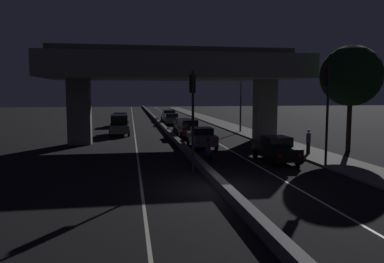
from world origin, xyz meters
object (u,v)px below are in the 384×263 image
at_px(car_black_lead, 276,149).
at_px(car_grey_lead_oncoming, 119,125).
at_px(pedestrian_on_sidewalk, 308,142).
at_px(car_grey_second, 202,137).
at_px(car_dark_red_third, 188,128).
at_px(car_dark_green_fourth, 183,125).
at_px(motorcycle_blue_filtering_near, 208,150).
at_px(traffic_light_left_of_median, 193,104).
at_px(traffic_light_right_of_median, 327,99).
at_px(street_lamp, 239,88).
at_px(car_grey_fifth, 171,119).
at_px(car_taxi_yellow_second_oncoming, 120,119).
at_px(car_silver_sixth, 169,115).

relative_size(car_black_lead, car_grey_lead_oncoming, 0.97).
bearing_deg(car_grey_lead_oncoming, pedestrian_on_sidewalk, 39.91).
xyz_separation_m(car_grey_second, car_dark_red_third, (0.02, 7.26, 0.10)).
xyz_separation_m(car_black_lead, car_dark_red_third, (-3.32, 13.90, 0.10)).
xyz_separation_m(car_black_lead, car_grey_second, (-3.34, 6.64, 0.01)).
bearing_deg(pedestrian_on_sidewalk, car_dark_green_fourth, 109.18).
bearing_deg(car_dark_red_third, pedestrian_on_sidewalk, -154.03).
bearing_deg(car_dark_red_third, motorcycle_blue_filtering_near, 175.06).
bearing_deg(car_dark_green_fourth, traffic_light_left_of_median, 175.13).
height_order(traffic_light_right_of_median, car_dark_green_fourth, traffic_light_right_of_median).
bearing_deg(street_lamp, motorcycle_blue_filtering_near, -112.77).
bearing_deg(traffic_light_right_of_median, car_grey_fifth, 100.17).
height_order(traffic_light_left_of_median, pedestrian_on_sidewalk, traffic_light_left_of_median).
xyz_separation_m(car_grey_fifth, car_taxi_yellow_second_oncoming, (-6.66, -1.51, 0.14)).
height_order(street_lamp, car_dark_red_third, street_lamp).
bearing_deg(car_dark_red_third, car_black_lead, -168.53).
distance_m(car_grey_fifth, motorcycle_blue_filtering_near, 27.02).
relative_size(car_dark_green_fourth, car_grey_lead_oncoming, 0.93).
height_order(car_grey_second, car_grey_fifth, car_grey_second).
distance_m(traffic_light_left_of_median, car_dark_red_third, 16.37).
bearing_deg(pedestrian_on_sidewalk, car_silver_sixth, 100.44).
bearing_deg(car_grey_fifth, street_lamp, -151.35).
distance_m(car_dark_red_third, car_grey_lead_oncoming, 6.98).
height_order(car_dark_green_fourth, car_grey_lead_oncoming, car_grey_lead_oncoming).
relative_size(car_dark_red_third, car_dark_green_fourth, 1.02).
bearing_deg(street_lamp, car_dark_red_third, -154.33).
relative_size(car_silver_sixth, car_taxi_yellow_second_oncoming, 1.17).
bearing_deg(car_black_lead, car_silver_sixth, 5.11).
relative_size(car_dark_red_third, car_silver_sixth, 0.90).
bearing_deg(car_black_lead, car_dark_green_fourth, 9.08).
height_order(car_grey_lead_oncoming, pedestrian_on_sidewalk, car_grey_lead_oncoming).
xyz_separation_m(traffic_light_left_of_median, car_black_lead, (5.52, 2.09, -2.86)).
bearing_deg(motorcycle_blue_filtering_near, pedestrian_on_sidewalk, -87.33).
xyz_separation_m(car_dark_red_third, car_grey_lead_oncoming, (-6.54, 2.44, 0.18)).
relative_size(traffic_light_left_of_median, car_dark_red_third, 1.27).
bearing_deg(car_black_lead, car_grey_lead_oncoming, 31.28).
xyz_separation_m(car_taxi_yellow_second_oncoming, pedestrian_on_sidewalk, (13.05, -24.80, 0.04)).
xyz_separation_m(car_grey_second, car_silver_sixth, (0.35, 28.11, 0.05)).
relative_size(car_dark_red_third, motorcycle_blue_filtering_near, 2.42).
height_order(car_silver_sixth, car_taxi_yellow_second_oncoming, car_taxi_yellow_second_oncoming).
relative_size(car_grey_lead_oncoming, car_taxi_yellow_second_oncoming, 1.11).
bearing_deg(car_black_lead, motorcycle_blue_filtering_near, 74.09).
bearing_deg(car_grey_lead_oncoming, car_dark_red_third, 67.75).
distance_m(traffic_light_left_of_median, car_grey_second, 9.44).
relative_size(traffic_light_left_of_median, car_grey_second, 1.23).
relative_size(car_dark_red_third, car_grey_fifth, 0.98).
height_order(car_grey_second, pedestrian_on_sidewalk, pedestrian_on_sidewalk).
bearing_deg(traffic_light_left_of_median, car_dark_green_fourth, 83.41).
bearing_deg(traffic_light_left_of_median, pedestrian_on_sidewalk, 24.61).
distance_m(car_taxi_yellow_second_oncoming, pedestrian_on_sidewalk, 28.03).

